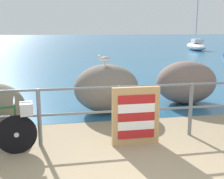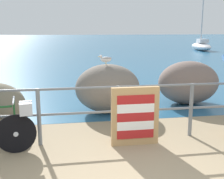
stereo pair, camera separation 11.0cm
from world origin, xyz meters
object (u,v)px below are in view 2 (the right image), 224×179
Objects in this scene: folded_deckchair_stack at (135,116)px; sailboat at (201,46)px; breakwater_boulder_right at (188,83)px; seagull at (106,59)px; breakwater_boulder_main at (108,88)px.

sailboat is at bearing 61.01° from folded_deckchair_stack.
seagull is at bearing -168.47° from breakwater_boulder_right.
sailboat is (9.44, 18.30, -0.16)m from breakwater_boulder_right.
seagull reaches higher than breakwater_boulder_right.
breakwater_boulder_main is 2.32m from breakwater_boulder_right.
breakwater_boulder_main is 22.08m from sailboat.
breakwater_boulder_main is 0.32× the size of sailboat.
folded_deckchair_stack is 23.84m from sailboat.
sailboat is at bearing -117.44° from seagull.
sailboat is (11.77, 18.78, -0.89)m from seagull.
breakwater_boulder_main is 0.95× the size of breakwater_boulder_right.
sailboat is at bearing 62.72° from breakwater_boulder_right.
breakwater_boulder_main is (-0.16, 2.13, 0.07)m from folded_deckchair_stack.
folded_deckchair_stack is 2.23m from seagull.
sailboat reaches higher than breakwater_boulder_right.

